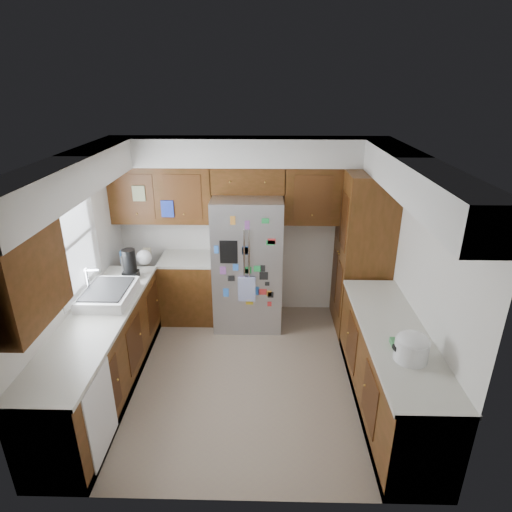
{
  "coord_description": "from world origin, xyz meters",
  "views": [
    {
      "loc": [
        0.23,
        -4.04,
        3.19
      ],
      "look_at": [
        0.13,
        0.35,
        1.35
      ],
      "focal_mm": 30.0,
      "sensor_mm": 36.0,
      "label": 1
    }
  ],
  "objects_px": {
    "rice_cooker": "(412,346)",
    "paper_towel": "(415,349)",
    "pantry": "(362,253)",
    "fridge": "(248,262)"
  },
  "relations": [
    {
      "from": "pantry",
      "to": "rice_cooker",
      "type": "height_order",
      "value": "pantry"
    },
    {
      "from": "pantry",
      "to": "paper_towel",
      "type": "relative_size",
      "value": 9.06
    },
    {
      "from": "fridge",
      "to": "rice_cooker",
      "type": "xyz_separation_m",
      "value": [
        1.5,
        -2.13,
        0.15
      ]
    },
    {
      "from": "rice_cooker",
      "to": "paper_towel",
      "type": "distance_m",
      "value": 0.03
    },
    {
      "from": "pantry",
      "to": "fridge",
      "type": "distance_m",
      "value": 1.51
    },
    {
      "from": "fridge",
      "to": "rice_cooker",
      "type": "bearing_deg",
      "value": -54.79
    },
    {
      "from": "pantry",
      "to": "paper_towel",
      "type": "bearing_deg",
      "value": -89.29
    },
    {
      "from": "rice_cooker",
      "to": "paper_towel",
      "type": "relative_size",
      "value": 1.27
    },
    {
      "from": "pantry",
      "to": "fridge",
      "type": "xyz_separation_m",
      "value": [
        -1.5,
        0.05,
        -0.17
      ]
    },
    {
      "from": "pantry",
      "to": "fridge",
      "type": "bearing_deg",
      "value": 177.94
    }
  ]
}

